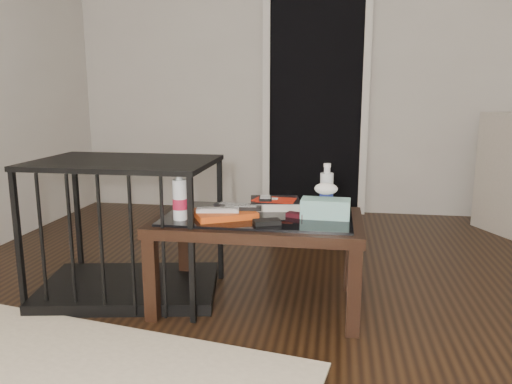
# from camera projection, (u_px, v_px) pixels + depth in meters

# --- Properties ---
(ground) EXTENTS (5.00, 5.00, 0.00)m
(ground) POSITION_uv_depth(u_px,v_px,m) (382.00, 357.00, 2.01)
(ground) COLOR black
(ground) RESTS_ON ground
(doorway) EXTENTS (0.90, 0.08, 2.07)m
(doorway) POSITION_uv_depth(u_px,v_px,m) (315.00, 95.00, 4.26)
(doorway) COLOR black
(doorway) RESTS_ON ground
(coffee_table) EXTENTS (1.00, 0.60, 0.46)m
(coffee_table) POSITION_uv_depth(u_px,v_px,m) (258.00, 228.00, 2.44)
(coffee_table) COLOR black
(coffee_table) RESTS_ON ground
(pet_crate) EXTENTS (0.99, 0.75, 0.71)m
(pet_crate) POSITION_uv_depth(u_px,v_px,m) (128.00, 251.00, 2.61)
(pet_crate) COLOR black
(pet_crate) RESTS_ON ground
(magazines) EXTENTS (0.35, 0.32, 0.03)m
(magazines) POSITION_uv_depth(u_px,v_px,m) (225.00, 214.00, 2.39)
(magazines) COLOR #CB4713
(magazines) RESTS_ON coffee_table
(remote_silver) EXTENTS (0.21, 0.08, 0.02)m
(remote_silver) POSITION_uv_depth(u_px,v_px,m) (218.00, 210.00, 2.36)
(remote_silver) COLOR #B4B4B9
(remote_silver) RESTS_ON magazines
(remote_black_front) EXTENTS (0.20, 0.08, 0.02)m
(remote_black_front) POSITION_uv_depth(u_px,v_px,m) (241.00, 208.00, 2.40)
(remote_black_front) COLOR black
(remote_black_front) RESTS_ON magazines
(remote_black_back) EXTENTS (0.20, 0.06, 0.02)m
(remote_black_back) POSITION_uv_depth(u_px,v_px,m) (235.00, 205.00, 2.45)
(remote_black_back) COLOR black
(remote_black_back) RESTS_ON magazines
(textbook) EXTENTS (0.28, 0.24, 0.05)m
(textbook) POSITION_uv_depth(u_px,v_px,m) (275.00, 203.00, 2.58)
(textbook) COLOR black
(textbook) RESTS_ON coffee_table
(dvd_mailers) EXTENTS (0.22, 0.17, 0.01)m
(dvd_mailers) POSITION_uv_depth(u_px,v_px,m) (273.00, 199.00, 2.55)
(dvd_mailers) COLOR red
(dvd_mailers) RESTS_ON textbook
(ipod) EXTENTS (0.08, 0.11, 0.02)m
(ipod) POSITION_uv_depth(u_px,v_px,m) (265.00, 198.00, 2.53)
(ipod) COLOR black
(ipod) RESTS_ON dvd_mailers
(flip_phone) EXTENTS (0.10, 0.08, 0.02)m
(flip_phone) POSITION_uv_depth(u_px,v_px,m) (296.00, 215.00, 2.38)
(flip_phone) COLOR black
(flip_phone) RESTS_ON coffee_table
(wallet) EXTENTS (0.14, 0.11, 0.02)m
(wallet) POSITION_uv_depth(u_px,v_px,m) (267.00, 222.00, 2.26)
(wallet) COLOR black
(wallet) RESTS_ON coffee_table
(water_bottle_left) EXTENTS (0.08, 0.08, 0.24)m
(water_bottle_left) POSITION_uv_depth(u_px,v_px,m) (180.00, 195.00, 2.32)
(water_bottle_left) COLOR white
(water_bottle_left) RESTS_ON coffee_table
(water_bottle_right) EXTENTS (0.08, 0.08, 0.24)m
(water_bottle_right) POSITION_uv_depth(u_px,v_px,m) (327.00, 187.00, 2.51)
(water_bottle_right) COLOR silver
(water_bottle_right) RESTS_ON coffee_table
(tissue_box) EXTENTS (0.24, 0.13, 0.09)m
(tissue_box) POSITION_uv_depth(u_px,v_px,m) (325.00, 208.00, 2.37)
(tissue_box) COLOR teal
(tissue_box) RESTS_ON coffee_table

